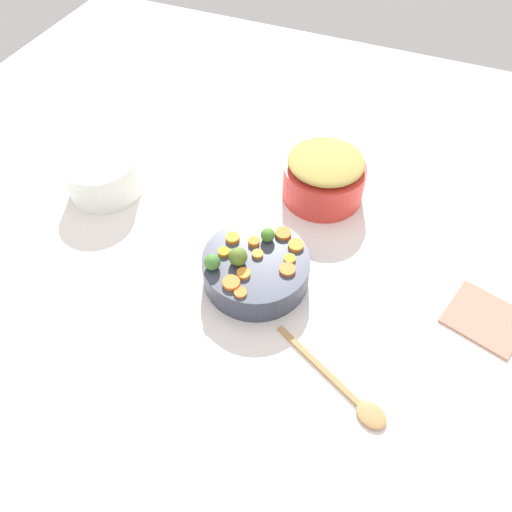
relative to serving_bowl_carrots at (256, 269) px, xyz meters
name	(u,v)px	position (x,y,z in m)	size (l,w,h in m)	color
tabletop	(245,282)	(-0.01, 0.02, -0.05)	(2.40, 2.40, 0.02)	white
serving_bowl_carrots	(256,269)	(0.00, 0.00, 0.00)	(0.25, 0.25, 0.07)	#373C4D
metal_pot	(323,181)	(0.33, -0.06, 0.01)	(0.22, 0.22, 0.10)	red
stuffing_mound	(326,161)	(0.33, -0.06, 0.08)	(0.20, 0.20, 0.04)	tan
carrot_slice_0	(231,283)	(-0.09, 0.02, 0.04)	(0.04, 0.04, 0.01)	orange
carrot_slice_1	(296,245)	(0.07, -0.07, 0.04)	(0.04, 0.04, 0.01)	orange
carrot_slice_2	(243,274)	(-0.05, 0.01, 0.04)	(0.03, 0.03, 0.01)	orange
carrot_slice_3	(283,233)	(0.09, -0.03, 0.04)	(0.04, 0.04, 0.01)	orange
carrot_slice_4	(290,259)	(0.03, -0.07, 0.04)	(0.03, 0.03, 0.01)	orange
carrot_slice_5	(223,254)	(-0.02, 0.07, 0.04)	(0.03, 0.03, 0.01)	orange
carrot_slice_6	(252,241)	(0.04, 0.03, 0.04)	(0.03, 0.03, 0.01)	orange
carrot_slice_7	(287,269)	(0.00, -0.08, 0.04)	(0.04, 0.04, 0.01)	orange
carrot_slice_8	(240,293)	(-0.10, -0.01, 0.04)	(0.03, 0.03, 0.01)	orange
carrot_slice_9	(258,254)	(0.01, 0.00, 0.04)	(0.03, 0.03, 0.01)	orange
carrot_slice_10	(233,238)	(0.03, 0.07, 0.04)	(0.03, 0.03, 0.01)	orange
brussels_sprout_0	(268,235)	(0.06, 0.00, 0.05)	(0.03, 0.03, 0.03)	#48862A
brussels_sprout_1	(212,262)	(-0.06, 0.08, 0.06)	(0.04, 0.04, 0.04)	#447D35
brussels_sprout_2	(238,257)	(-0.03, 0.03, 0.06)	(0.04, 0.04, 0.04)	#57762A
wooden_spoon	(350,395)	(-0.20, -0.29, -0.03)	(0.16, 0.28, 0.01)	tan
casserole_dish	(103,175)	(0.12, 0.50, 0.02)	(0.20, 0.20, 0.11)	white
dish_towel	(485,318)	(0.09, -0.51, -0.03)	(0.14, 0.16, 0.01)	tan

